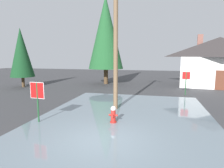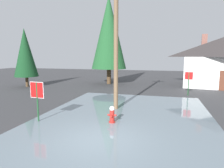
# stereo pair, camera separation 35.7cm
# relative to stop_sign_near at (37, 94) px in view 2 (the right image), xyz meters

# --- Properties ---
(ground_plane) EXTENTS (80.00, 80.00, 0.10)m
(ground_plane) POSITION_rel_stop_sign_near_xyz_m (3.83, -1.37, -1.57)
(ground_plane) COLOR #38383A
(flood_puddle) EXTENTS (9.55, 12.84, 0.05)m
(flood_puddle) POSITION_rel_stop_sign_near_xyz_m (4.27, 1.72, -1.49)
(flood_puddle) COLOR slate
(flood_puddle) RESTS_ON ground
(lane_stop_bar) EXTENTS (3.79, 0.36, 0.01)m
(lane_stop_bar) POSITION_rel_stop_sign_near_xyz_m (3.75, -2.47, -1.52)
(lane_stop_bar) COLOR silver
(lane_stop_bar) RESTS_ON ground
(stop_sign_near) EXTENTS (0.84, 0.11, 2.13)m
(stop_sign_near) POSITION_rel_stop_sign_near_xyz_m (0.00, 0.00, 0.00)
(stop_sign_near) COLOR #1E4C28
(stop_sign_near) RESTS_ON ground
(fire_hydrant) EXTENTS (0.46, 0.39, 0.92)m
(fire_hydrant) POSITION_rel_stop_sign_near_xyz_m (3.80, 0.78, -1.07)
(fire_hydrant) COLOR #AD231E
(fire_hydrant) RESTS_ON ground
(utility_pole) EXTENTS (1.60, 0.28, 8.92)m
(utility_pole) POSITION_rel_stop_sign_near_xyz_m (3.36, 3.37, 3.12)
(utility_pole) COLOR brown
(utility_pole) RESTS_ON ground
(stop_sign_far) EXTENTS (0.68, 0.11, 2.08)m
(stop_sign_far) POSITION_rel_stop_sign_near_xyz_m (8.41, 9.41, -0.05)
(stop_sign_far) COLOR #1E4C28
(stop_sign_far) RESTS_ON ground
(house) EXTENTS (9.11, 6.64, 5.95)m
(house) POSITION_rel_stop_sign_near_xyz_m (12.55, 15.44, 1.34)
(house) COLOR silver
(house) RESTS_ON ground
(pine_tree_tall_left) EXTENTS (4.22, 4.22, 10.55)m
(pine_tree_tall_left) POSITION_rel_stop_sign_near_xyz_m (-0.27, 14.56, 4.69)
(pine_tree_tall_left) COLOR #4C3823
(pine_tree_tall_left) RESTS_ON ground
(pine_tree_mid_left) EXTENTS (2.58, 2.58, 6.44)m
(pine_tree_mid_left) POSITION_rel_stop_sign_near_xyz_m (-8.60, 10.01, 2.27)
(pine_tree_mid_left) COLOR #4C3823
(pine_tree_mid_left) RESTS_ON ground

